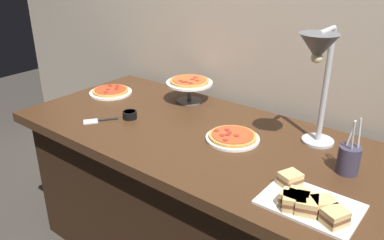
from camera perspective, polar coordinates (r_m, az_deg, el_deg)
name	(u,v)px	position (r m, az deg, el deg)	size (l,w,h in m)	color
back_wall	(265,23)	(2.09, 10.57, 13.73)	(4.40, 0.04, 2.40)	#B7A893
buffet_table	(204,201)	(2.01, 1.82, -11.73)	(1.90, 0.84, 0.76)	#422816
heat_lamp	(319,60)	(1.59, 18.01, 8.30)	(0.15, 0.29, 0.51)	#B7BABF
pizza_plate_front	(111,91)	(2.37, -11.76, 4.09)	(0.25, 0.25, 0.03)	white
pizza_plate_center	(233,137)	(1.77, 5.92, -2.50)	(0.24, 0.24, 0.03)	white
pizza_plate_raised_stand	(189,84)	(2.16, -0.39, 5.26)	(0.26, 0.26, 0.13)	#595B60
sandwich_platter	(307,202)	(1.37, 16.37, -11.35)	(0.32, 0.22, 0.06)	white
sauce_cup_near	(130,115)	(2.00, -9.05, 0.79)	(0.07, 0.07, 0.04)	black
utensil_holder	(349,159)	(1.60, 21.86, -5.31)	(0.08, 0.08, 0.23)	#383347
serving_spatula	(99,120)	(2.00, -13.39, -0.06)	(0.13, 0.16, 0.01)	#B7BABF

